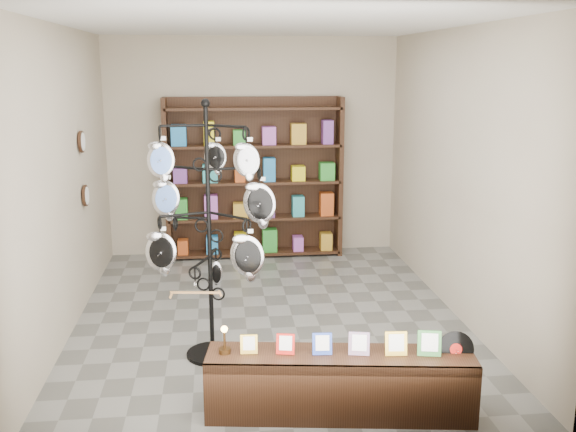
# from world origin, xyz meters

# --- Properties ---
(ground) EXTENTS (5.00, 5.00, 0.00)m
(ground) POSITION_xyz_m (0.00, 0.00, 0.00)
(ground) COLOR slate
(ground) RESTS_ON ground
(room_envelope) EXTENTS (5.00, 5.00, 5.00)m
(room_envelope) POSITION_xyz_m (0.00, 0.00, 1.85)
(room_envelope) COLOR #B4AA91
(room_envelope) RESTS_ON ground
(display_tree) EXTENTS (1.22, 1.17, 2.34)m
(display_tree) POSITION_xyz_m (-0.59, -0.88, 1.35)
(display_tree) COLOR black
(display_tree) RESTS_ON ground
(front_shelf) EXTENTS (2.06, 0.69, 0.71)m
(front_shelf) POSITION_xyz_m (0.38, -2.02, 0.25)
(front_shelf) COLOR black
(front_shelf) RESTS_ON ground
(back_shelving) EXTENTS (2.42, 0.36, 2.20)m
(back_shelving) POSITION_xyz_m (0.00, 2.30, 1.03)
(back_shelving) COLOR black
(back_shelving) RESTS_ON ground
(wall_clocks) EXTENTS (0.03, 0.24, 0.84)m
(wall_clocks) POSITION_xyz_m (-1.97, 0.80, 1.50)
(wall_clocks) COLOR black
(wall_clocks) RESTS_ON ground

